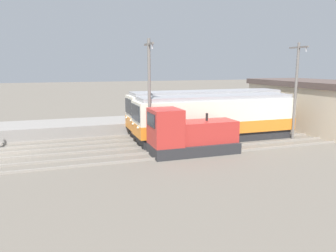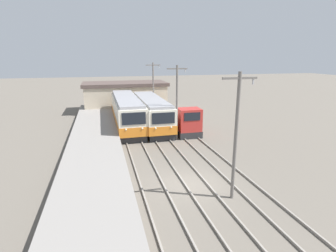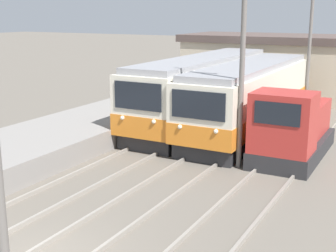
{
  "view_description": "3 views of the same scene",
  "coord_description": "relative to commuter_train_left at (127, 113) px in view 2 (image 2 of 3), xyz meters",
  "views": [
    {
      "loc": [
        22.33,
        3.64,
        5.62
      ],
      "look_at": [
        1.46,
        10.78,
        1.57
      ],
      "focal_mm": 35.0,
      "sensor_mm": 36.0,
      "label": 1
    },
    {
      "loc": [
        -5.43,
        -14.79,
        8.09
      ],
      "look_at": [
        0.83,
        9.49,
        1.45
      ],
      "focal_mm": 28.0,
      "sensor_mm": 36.0,
      "label": 2
    },
    {
      "loc": [
        7.52,
        -7.21,
        5.92
      ],
      "look_at": [
        -1.2,
        8.98,
        1.41
      ],
      "focal_mm": 50.0,
      "sensor_mm": 36.0,
      "label": 3
    }
  ],
  "objects": [
    {
      "name": "commuter_train_center",
      "position": [
        2.8,
        -0.61,
        -0.06
      ],
      "size": [
        2.84,
        12.6,
        3.46
      ],
      "color": "#28282B",
      "rests_on": "ground"
    },
    {
      "name": "platform_left",
      "position": [
        -3.65,
        -15.66,
        -1.22
      ],
      "size": [
        4.5,
        54.0,
        0.92
      ],
      "primitive_type": "cube",
      "color": "gray",
      "rests_on": "ground"
    },
    {
      "name": "catenary_mast_far",
      "position": [
        4.31,
        5.4,
        2.33
      ],
      "size": [
        2.0,
        0.2,
        7.36
      ],
      "color": "slate",
      "rests_on": "ground"
    },
    {
      "name": "track_left",
      "position": [
        0.0,
        -15.66,
        -1.6
      ],
      "size": [
        1.54,
        60.0,
        0.14
      ],
      "color": "gray",
      "rests_on": "ground"
    },
    {
      "name": "track_right",
      "position": [
        5.8,
        -15.66,
        -1.6
      ],
      "size": [
        1.54,
        60.0,
        0.14
      ],
      "color": "gray",
      "rests_on": "ground"
    },
    {
      "name": "shunting_locomotive",
      "position": [
        5.8,
        -4.03,
        -0.47
      ],
      "size": [
        2.4,
        5.76,
        3.0
      ],
      "color": "#28282B",
      "rests_on": "ground"
    },
    {
      "name": "track_center",
      "position": [
        2.8,
        -15.66,
        -1.6
      ],
      "size": [
        1.54,
        60.0,
        0.14
      ],
      "color": "gray",
      "rests_on": "ground"
    },
    {
      "name": "catenary_mast_near",
      "position": [
        4.31,
        -17.91,
        2.33
      ],
      "size": [
        2.0,
        0.2,
        7.36
      ],
      "color": "slate",
      "rests_on": "ground"
    },
    {
      "name": "catenary_mast_mid",
      "position": [
        4.31,
        -6.25,
        2.33
      ],
      "size": [
        2.0,
        0.2,
        7.36
      ],
      "color": "slate",
      "rests_on": "ground"
    },
    {
      "name": "ground_plane",
      "position": [
        2.6,
        -15.66,
        -1.67
      ],
      "size": [
        200.0,
        200.0,
        0.0
      ],
      "primitive_type": "plane",
      "color": "#665E54"
    },
    {
      "name": "commuter_train_left",
      "position": [
        0.0,
        0.0,
        0.0
      ],
      "size": [
        2.84,
        13.58,
        3.6
      ],
      "color": "#28282B",
      "rests_on": "ground"
    },
    {
      "name": "station_building",
      "position": [
        0.84,
        10.34,
        0.51
      ],
      "size": [
        12.6,
        6.3,
        4.33
      ],
      "color": "beige",
      "rests_on": "ground"
    }
  ]
}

